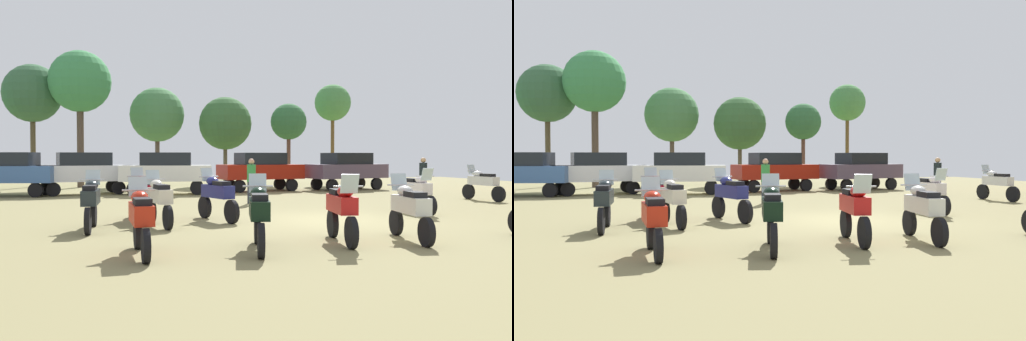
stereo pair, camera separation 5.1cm
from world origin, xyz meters
The scene contains 24 objects.
ground_plane centered at (0.00, 0.00, 0.01)m, with size 44.00×52.00×0.02m.
motorcycle_2 centered at (-1.28, -3.72, 0.74)m, with size 0.67×2.12×1.48m.
motorcycle_3 centered at (-6.46, -0.34, 0.75)m, with size 0.62×2.17×1.48m.
motorcycle_4 centered at (0.28, -3.81, 0.73)m, with size 0.68×2.20×1.44m.
motorcycle_5 centered at (-4.76, 0.04, 0.74)m, with size 0.70×2.22×1.46m.
motorcycle_6 centered at (-3.07, 0.73, 0.75)m, with size 0.85×2.17×1.49m.
motorcycle_7 centered at (-3.20, -4.07, 0.75)m, with size 0.76×2.21×1.48m.
motorcycle_8 centered at (-5.13, 1.39, 0.76)m, with size 0.68×2.15×1.50m.
motorcycle_9 centered at (8.79, 4.38, 0.74)m, with size 0.62×2.26×1.47m.
motorcycle_10 centered at (3.45, 0.89, 0.74)m, with size 0.62×2.21×1.47m.
motorcycle_11 centered at (-5.45, -3.99, 0.72)m, with size 0.62×2.07×1.44m.
car_1 centered at (6.37, 12.15, 1.19)m, with size 4.57×2.61×2.00m.
car_2 centered at (-7.19, 12.40, 1.19)m, with size 4.56×2.58×2.00m.
car_3 centered at (-10.46, 12.06, 1.19)m, with size 4.58×2.65×2.00m.
car_4 centered at (-3.38, 11.61, 1.19)m, with size 4.54×2.48×2.00m.
car_5 centered at (1.57, 12.41, 1.19)m, with size 4.50×2.35×2.00m.
person_1 centered at (7.51, 6.67, 1.05)m, with size 0.48×0.48×1.77m.
person_2 centered at (-0.76, 5.58, 1.03)m, with size 0.42×0.42×1.73m.
tree_2 centered at (1.06, 18.71, 3.90)m, with size 3.34×3.34×5.57m.
tree_3 centered at (-7.65, 18.28, 6.12)m, with size 3.56×3.56×7.95m.
tree_4 centered at (5.05, 17.95, 4.01)m, with size 2.32×2.32×5.19m.
tree_5 centered at (8.64, 19.17, 5.42)m, with size 2.47×2.47×6.70m.
tree_6 centered at (-3.10, 19.83, 4.44)m, with size 3.43×3.43×6.16m.
tree_8 centered at (-10.36, 19.41, 5.51)m, with size 3.39×3.39×7.22m.
Camera 1 is at (-5.99, -13.84, 1.86)m, focal length 36.74 mm.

